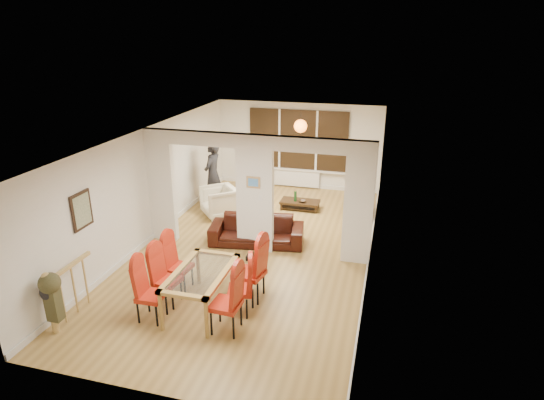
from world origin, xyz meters
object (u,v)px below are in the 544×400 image
at_px(dining_table, 202,290).
at_px(bottle, 295,196).
at_px(dining_chair_la, 151,292).
at_px(armchair, 219,201).
at_px(bowl, 302,201).
at_px(dining_chair_rb, 240,286).
at_px(coffee_table, 300,205).
at_px(television, 357,205).
at_px(person, 213,174).
at_px(dining_chair_rc, 250,269).
at_px(sofa, 257,231).
at_px(dining_chair_lb, 167,277).
at_px(dining_chair_ra, 226,300).
at_px(dining_chair_lc, 179,264).

distance_m(dining_table, bottle, 5.06).
bearing_deg(dining_chair_la, armchair, 95.10).
bearing_deg(bowl, dining_table, -98.71).
xyz_separation_m(dining_chair_rb, coffee_table, (0.01, 5.02, -0.39)).
relative_size(dining_table, television, 1.49).
height_order(person, television, person).
relative_size(dining_chair_la, dining_chair_rc, 0.90).
distance_m(dining_chair_rb, coffee_table, 5.04).
relative_size(dining_chair_rb, bottle, 3.42).
bearing_deg(television, dining_table, 146.38).
xyz_separation_m(dining_table, bottle, (0.57, 5.03, 0.02)).
bearing_deg(television, sofa, 127.69).
distance_m(dining_chair_lb, coffee_table, 5.28).
height_order(dining_chair_rb, bowl, dining_chair_rb).
distance_m(dining_chair_ra, bowl, 5.48).
xyz_separation_m(dining_chair_la, television, (2.91, 5.50, -0.22)).
xyz_separation_m(dining_chair_lc, sofa, (0.82, 2.26, -0.21)).
xyz_separation_m(coffee_table, bottle, (-0.12, -0.06, 0.27)).
distance_m(dining_chair_lc, television, 5.35).
distance_m(dining_chair_rb, armchair, 4.50).
height_order(dining_table, bottle, dining_table).
bearing_deg(television, dining_chair_lc, 137.70).
distance_m(armchair, television, 3.61).
relative_size(dining_chair_lb, bowl, 5.01).
height_order(dining_table, dining_chair_ra, dining_chair_ra).
bearing_deg(dining_chair_ra, dining_chair_lc, 146.70).
distance_m(armchair, bottle, 2.06).
distance_m(dining_table, dining_chair_rc, 0.92).
xyz_separation_m(dining_table, dining_chair_lb, (-0.65, 0.00, 0.15)).
bearing_deg(sofa, dining_chair_la, -113.18).
height_order(dining_chair_lb, dining_chair_rc, dining_chair_rc).
height_order(dining_chair_lb, dining_chair_ra, dining_chair_ra).
height_order(sofa, bowl, sofa).
bearing_deg(dining_table, sofa, 86.71).
relative_size(dining_chair_ra, person, 0.62).
height_order(dining_table, television, dining_table).
relative_size(dining_chair_ra, bottle, 3.78).
relative_size(dining_chair_la, sofa, 0.50).
height_order(dining_chair_ra, armchair, dining_chair_ra).
bearing_deg(bottle, dining_chair_lb, -103.64).
relative_size(dining_chair_rc, bowl, 5.57).
bearing_deg(dining_chair_lc, dining_chair_rb, -11.98).
bearing_deg(dining_chair_rb, bottle, 76.47).
bearing_deg(bowl, dining_chair_la, -104.82).
bearing_deg(bowl, dining_chair_lc, -107.60).
xyz_separation_m(dining_chair_rc, television, (1.51, 4.45, -0.28)).
bearing_deg(bowl, bottle, 171.38).
bearing_deg(bottle, armchair, -153.59).
relative_size(dining_chair_ra, television, 1.07).
distance_m(dining_chair_la, armchair, 4.66).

